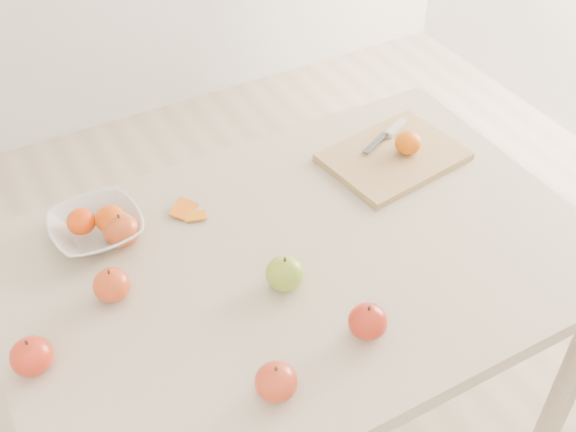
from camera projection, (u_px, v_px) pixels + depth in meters
table at (299, 289)px, 1.53m from camera, size 1.20×0.80×0.75m
cutting_board at (394, 157)px, 1.69m from camera, size 0.33×0.26×0.02m
board_tangerine at (408, 143)px, 1.67m from camera, size 0.06×0.06×0.05m
fruit_bowl at (96, 228)px, 1.49m from camera, size 0.19×0.19×0.05m
bowl_tangerine_near at (81, 222)px, 1.47m from camera, size 0.06×0.06×0.05m
bowl_tangerine_far at (111, 219)px, 1.48m from camera, size 0.06×0.06×0.06m
orange_peel_a at (184, 211)px, 1.56m from camera, size 0.07×0.07×0.01m
orange_peel_b at (196, 217)px, 1.55m from camera, size 0.05×0.05×0.01m
paring_knife at (393, 130)px, 1.75m from camera, size 0.16×0.08×0.01m
apple_green at (285, 273)px, 1.38m from camera, size 0.08×0.08×0.07m
apple_red_d at (32, 356)px, 1.24m from camera, size 0.07×0.07×0.07m
apple_red_a at (121, 230)px, 1.47m from camera, size 0.08×0.08×0.07m
apple_red_c at (276, 382)px, 1.20m from camera, size 0.07×0.07×0.07m
apple_red_b at (112, 285)px, 1.36m from camera, size 0.07×0.07×0.06m
apple_red_e at (368, 321)px, 1.30m from camera, size 0.07×0.07×0.06m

